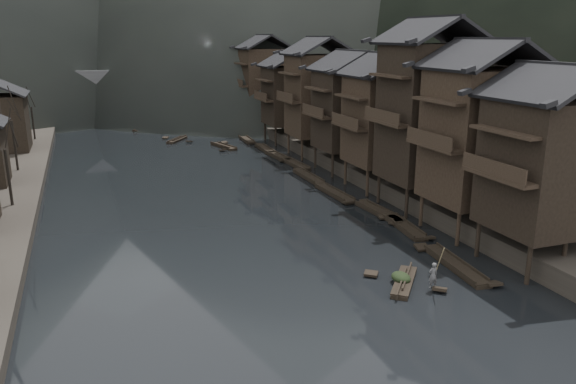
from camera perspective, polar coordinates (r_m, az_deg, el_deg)
name	(u,v)px	position (r m, az deg, el deg)	size (l,w,h in m)	color
water	(258,254)	(39.72, -3.11, -6.34)	(300.00, 300.00, 0.00)	black
right_bank	(397,129)	(89.12, 11.06, 6.34)	(40.00, 200.00, 1.80)	#2D2823
stilt_houses	(358,92)	(61.38, 7.17, 10.06)	(9.00, 67.60, 16.59)	black
bare_trees	(5,139)	(52.93, -26.83, 4.82)	(3.80, 63.02, 7.59)	black
moored_sampans	(285,161)	(68.07, -0.28, 3.21)	(2.71, 73.13, 0.47)	black
midriver_boats	(181,131)	(90.86, -10.83, 6.08)	(11.97, 36.97, 0.45)	black
stone_bridge	(142,90)	(108.24, -14.60, 9.98)	(40.00, 6.00, 9.00)	#4C4C4F
hero_sampan	(404,281)	(35.78, 11.73, -8.87)	(3.80, 4.41, 0.44)	black
cargo_heap	(401,272)	(35.62, 11.43, -7.98)	(1.10, 1.44, 0.66)	black
boatman	(433,272)	(34.91, 14.55, -7.83)	(0.59, 0.39, 1.62)	#58585A
bamboo_pole	(439,229)	(34.08, 15.13, -3.69)	(0.06, 0.06, 4.16)	#8C7A51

